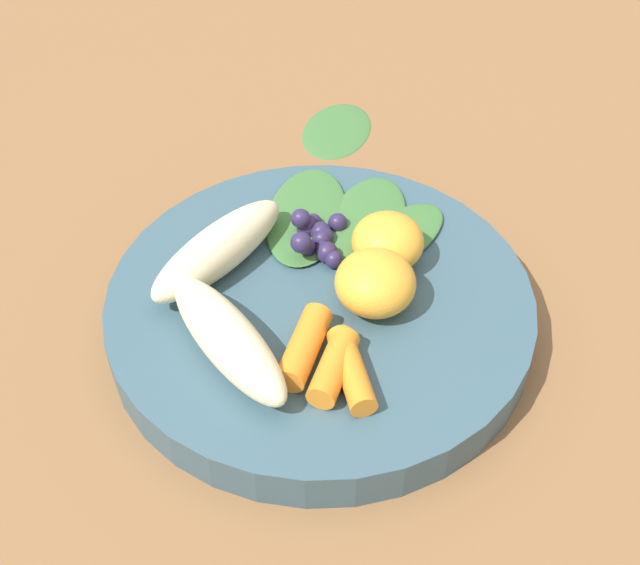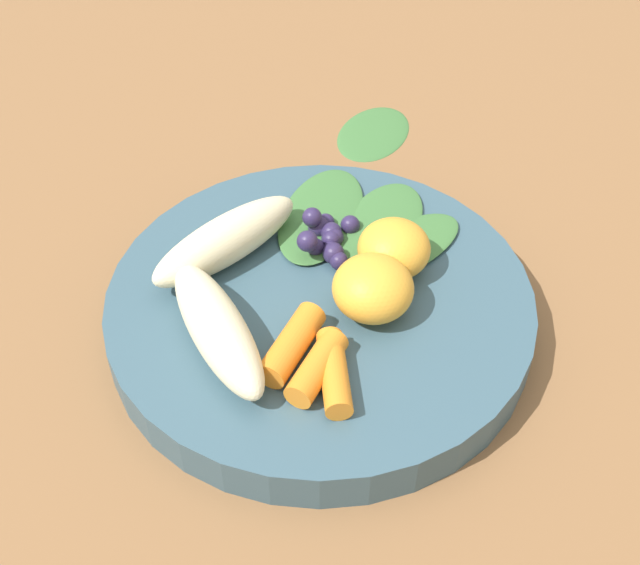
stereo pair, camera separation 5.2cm
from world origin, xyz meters
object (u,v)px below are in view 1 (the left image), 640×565
(bowl, at_px, (320,309))
(banana_peeled_right, at_px, (218,249))
(banana_peeled_left, at_px, (228,338))
(orange_segment_near, at_px, (388,242))
(kale_leaf_stray, at_px, (337,128))

(bowl, distance_m, banana_peeled_right, 0.08)
(banana_peeled_left, distance_m, orange_segment_near, 0.13)
(banana_peeled_left, xyz_separation_m, kale_leaf_stray, (-0.11, 0.27, -0.04))
(banana_peeled_right, bearing_deg, banana_peeled_left, 47.21)
(banana_peeled_left, distance_m, kale_leaf_stray, 0.29)
(kale_leaf_stray, bearing_deg, banana_peeled_right, 174.75)
(bowl, height_order, kale_leaf_stray, bowl)
(bowl, relative_size, banana_peeled_right, 2.37)
(bowl, bearing_deg, banana_peeled_left, -98.60)
(banana_peeled_right, height_order, kale_leaf_stray, banana_peeled_right)
(banana_peeled_right, height_order, orange_segment_near, orange_segment_near)
(banana_peeled_right, relative_size, kale_leaf_stray, 1.34)
(bowl, xyz_separation_m, banana_peeled_left, (-0.01, -0.08, 0.03))
(bowl, bearing_deg, banana_peeled_right, -163.34)
(bowl, bearing_deg, kale_leaf_stray, 123.36)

